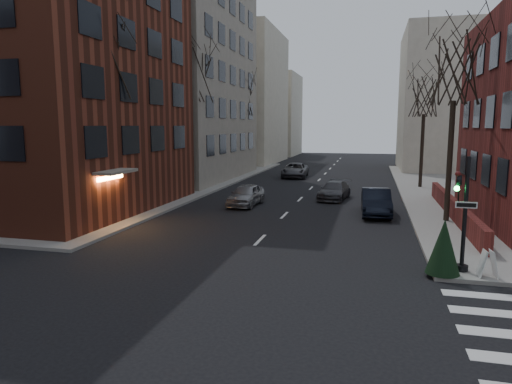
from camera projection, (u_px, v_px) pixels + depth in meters
ground at (121, 382)px, 9.30m from camera, size 160.00×160.00×0.00m
sidewalk_far_left at (19, 178)px, 45.12m from camera, size 44.00×44.00×0.15m
building_left_brick at (29, 62)px, 27.59m from camera, size 15.00×15.00×18.00m
building_left_tan at (143, 33)px, 44.02m from camera, size 18.00×18.00×28.00m
low_wall_right at (453, 208)px, 25.17m from camera, size 0.35×16.00×1.00m
building_distant_la at (229, 98)px, 64.40m from camera, size 14.00×16.00×18.00m
building_distant_ra at (465, 101)px, 52.45m from camera, size 14.00×14.00×16.00m
building_distant_lb at (269, 115)px, 80.51m from camera, size 10.00×12.00×14.00m
traffic_signal at (463, 221)px, 15.72m from camera, size 0.76×0.44×4.00m
tree_left_a at (105, 62)px, 23.64m from camera, size 4.18×4.18×10.26m
tree_left_b at (192, 77)px, 35.09m from camera, size 4.40×4.40×10.80m
tree_left_c at (242, 99)px, 48.65m from camera, size 3.96×3.96×9.72m
tree_right_a at (455, 69)px, 23.26m from camera, size 3.96×3.96×9.72m
tree_right_b at (425, 95)px, 36.76m from camera, size 3.74×3.74×9.18m
streetlamp_near at (180, 139)px, 31.78m from camera, size 0.36×0.36×6.28m
streetlamp_far at (252, 134)px, 50.97m from camera, size 0.36×0.36×6.28m
parked_sedan at (376, 202)px, 26.59m from camera, size 1.82×4.69×1.53m
car_lane_silver at (246, 195)px, 29.68m from camera, size 1.84×4.21×1.41m
car_lane_gray at (334, 191)px, 32.22m from camera, size 2.30×4.52×1.26m
car_lane_far at (295, 170)px, 45.88m from camera, size 2.70×5.34×1.45m
sandwich_board at (488, 264)px, 15.25m from camera, size 0.45×0.60×0.91m
evergreen_shrub at (444, 246)px, 15.52m from camera, size 1.42×1.42×1.90m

